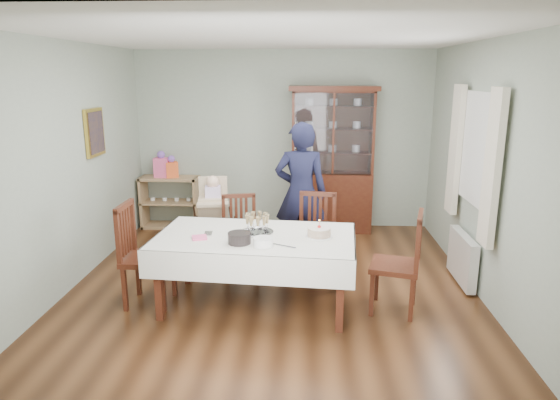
# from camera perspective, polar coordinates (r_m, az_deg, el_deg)

# --- Properties ---
(floor) EXTENTS (5.00, 5.00, 0.00)m
(floor) POSITION_cam_1_polar(r_m,az_deg,el_deg) (5.68, -0.90, -10.13)
(floor) COLOR #593319
(floor) RESTS_ON ground
(room_shell) EXTENTS (5.00, 5.00, 5.00)m
(room_shell) POSITION_cam_1_polar(r_m,az_deg,el_deg) (5.74, -0.60, 7.84)
(room_shell) COLOR #9EAA99
(room_shell) RESTS_ON floor
(dining_table) EXTENTS (2.08, 1.31, 0.76)m
(dining_table) POSITION_cam_1_polar(r_m,az_deg,el_deg) (5.17, -2.80, -8.01)
(dining_table) COLOR #4B2312
(dining_table) RESTS_ON floor
(china_cabinet) EXTENTS (1.30, 0.48, 2.18)m
(china_cabinet) POSITION_cam_1_polar(r_m,az_deg,el_deg) (7.53, 5.97, 4.82)
(china_cabinet) COLOR #4B2312
(china_cabinet) RESTS_ON floor
(sideboard) EXTENTS (0.90, 0.38, 0.80)m
(sideboard) POSITION_cam_1_polar(r_m,az_deg,el_deg) (7.98, -12.41, -0.22)
(sideboard) COLOR tan
(sideboard) RESTS_ON floor
(picture_frame) EXTENTS (0.04, 0.48, 0.58)m
(picture_frame) POSITION_cam_1_polar(r_m,az_deg,el_deg) (6.53, -20.43, 7.26)
(picture_frame) COLOR gold
(picture_frame) RESTS_ON room_shell
(window) EXTENTS (0.04, 1.02, 1.22)m
(window) POSITION_cam_1_polar(r_m,az_deg,el_deg) (5.82, 21.72, 5.40)
(window) COLOR white
(window) RESTS_ON room_shell
(curtain_left) EXTENTS (0.07, 0.30, 1.55)m
(curtain_left) POSITION_cam_1_polar(r_m,az_deg,el_deg) (5.24, 23.09, 3.29)
(curtain_left) COLOR silver
(curtain_left) RESTS_ON room_shell
(curtain_right) EXTENTS (0.07, 0.30, 1.55)m
(curtain_right) POSITION_cam_1_polar(r_m,az_deg,el_deg) (6.41, 19.40, 5.41)
(curtain_right) COLOR silver
(curtain_right) RESTS_ON room_shell
(radiator) EXTENTS (0.10, 0.80, 0.55)m
(radiator) POSITION_cam_1_polar(r_m,az_deg,el_deg) (6.10, 20.11, -6.23)
(radiator) COLOR white
(radiator) RESTS_ON floor
(chair_far_left) EXTENTS (0.51, 0.51, 0.95)m
(chair_far_left) POSITION_cam_1_polar(r_m,az_deg,el_deg) (6.00, -4.49, -5.92)
(chair_far_left) COLOR #4B2312
(chair_far_left) RESTS_ON floor
(chair_far_right) EXTENTS (0.51, 0.51, 1.00)m
(chair_far_right) POSITION_cam_1_polar(r_m,az_deg,el_deg) (5.86, 4.00, -6.22)
(chair_far_right) COLOR #4B2312
(chair_far_right) RESTS_ON floor
(chair_end_left) EXTENTS (0.49, 0.49, 1.07)m
(chair_end_left) POSITION_cam_1_polar(r_m,az_deg,el_deg) (5.41, -14.89, -8.22)
(chair_end_left) COLOR #4B2312
(chair_end_left) RESTS_ON floor
(chair_end_right) EXTENTS (0.57, 0.57, 1.04)m
(chair_end_right) POSITION_cam_1_polar(r_m,az_deg,el_deg) (5.21, 13.11, -9.11)
(chair_end_right) COLOR #4B2312
(chair_end_right) RESTS_ON floor
(woman) EXTENTS (0.65, 0.43, 1.79)m
(woman) POSITION_cam_1_polar(r_m,az_deg,el_deg) (6.25, 2.39, 0.79)
(woman) COLOR black
(woman) RESTS_ON floor
(high_chair) EXTENTS (0.56, 0.56, 1.11)m
(high_chair) POSITION_cam_1_polar(r_m,az_deg,el_deg) (6.47, -7.54, -3.09)
(high_chair) COLOR black
(high_chair) RESTS_ON floor
(champagne_tray) EXTENTS (0.34, 0.34, 0.20)m
(champagne_tray) POSITION_cam_1_polar(r_m,az_deg,el_deg) (5.10, -2.63, -3.09)
(champagne_tray) COLOR silver
(champagne_tray) RESTS_ON dining_table
(birthday_cake) EXTENTS (0.27, 0.27, 0.18)m
(birthday_cake) POSITION_cam_1_polar(r_m,az_deg,el_deg) (4.99, 4.49, -3.71)
(birthday_cake) COLOR white
(birthday_cake) RESTS_ON dining_table
(plate_stack_dark) EXTENTS (0.27, 0.27, 0.11)m
(plate_stack_dark) POSITION_cam_1_polar(r_m,az_deg,el_deg) (4.81, -4.67, -4.35)
(plate_stack_dark) COLOR black
(plate_stack_dark) RESTS_ON dining_table
(plate_stack_white) EXTENTS (0.23, 0.23, 0.08)m
(plate_stack_white) POSITION_cam_1_polar(r_m,az_deg,el_deg) (4.73, -1.93, -4.80)
(plate_stack_white) COLOR white
(plate_stack_white) RESTS_ON dining_table
(napkin_stack) EXTENTS (0.18, 0.18, 0.02)m
(napkin_stack) POSITION_cam_1_polar(r_m,az_deg,el_deg) (5.01, -9.19, -4.26)
(napkin_stack) COLOR #FF5D97
(napkin_stack) RESTS_ON dining_table
(cutlery) EXTENTS (0.11, 0.15, 0.01)m
(cutlery) POSITION_cam_1_polar(r_m,az_deg,el_deg) (5.15, -8.55, -3.77)
(cutlery) COLOR silver
(cutlery) RESTS_ON dining_table
(cake_knife) EXTENTS (0.23, 0.13, 0.01)m
(cake_knife) POSITION_cam_1_polar(r_m,az_deg,el_deg) (4.72, 0.48, -5.26)
(cake_knife) COLOR silver
(cake_knife) RESTS_ON dining_table
(gift_bag_pink) EXTENTS (0.22, 0.15, 0.41)m
(gift_bag_pink) POSITION_cam_1_polar(r_m,az_deg,el_deg) (7.86, -13.38, 3.85)
(gift_bag_pink) COLOR #FF5D97
(gift_bag_pink) RESTS_ON sideboard
(gift_bag_orange) EXTENTS (0.22, 0.19, 0.34)m
(gift_bag_orange) POSITION_cam_1_polar(r_m,az_deg,el_deg) (7.83, -12.27, 3.64)
(gift_bag_orange) COLOR #FF6028
(gift_bag_orange) RESTS_ON sideboard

